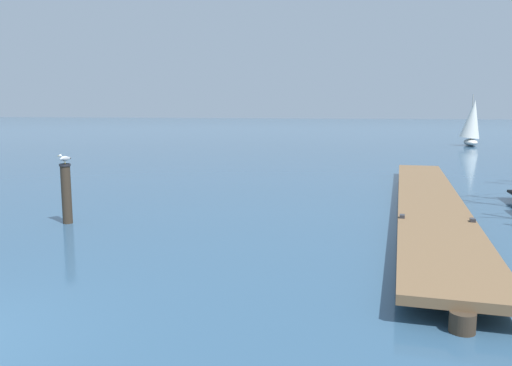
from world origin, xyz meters
name	(u,v)px	position (x,y,z in m)	size (l,w,h in m)	color
floating_dock	(429,198)	(6.27, 12.07, 0.36)	(2.84, 18.48, 0.53)	brown
mooring_piling	(66,192)	(-3.02, 6.86, 0.85)	(0.30, 0.30, 1.63)	#3D3023
perched_seagull	(65,158)	(-3.01, 6.87, 1.78)	(0.22, 0.37, 0.27)	gold
distant_sailboat	(472,123)	(9.56, 44.15, 1.95)	(2.08, 3.39, 4.48)	silver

